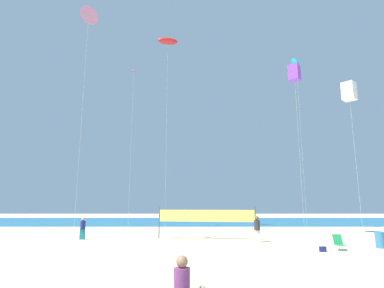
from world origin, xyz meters
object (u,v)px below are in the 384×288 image
beachgoer_navy_shirt (82,228)px  kite_pink_delta (88,16)px  volleyball_net (206,217)px  beachgoer_charcoal_shirt (257,228)px  beach_handbag (322,249)px  trash_barrel (379,240)px  kite_red_inflatable (167,41)px  kite_magenta_diamond (133,75)px  folding_beach_chair (338,242)px  kite_cyan_delta (296,63)px  kite_violet_box (294,73)px  kite_white_box (348,92)px

beachgoer_navy_shirt → kite_pink_delta: bearing=29.7°
volleyball_net → kite_pink_delta: size_ratio=0.43×
beachgoer_charcoal_shirt → kite_pink_delta: kite_pink_delta is taller
beach_handbag → beachgoer_charcoal_shirt: bearing=124.3°
beachgoer_charcoal_shirt → volleyball_net: volleyball_net is taller
trash_barrel → kite_red_inflatable: 28.76m
kite_red_inflatable → kite_magenta_diamond: bearing=177.1°
folding_beach_chair → trash_barrel: bearing=8.2°
trash_barrel → kite_magenta_diamond: kite_magenta_diamond is taller
kite_red_inflatable → kite_cyan_delta: bearing=-10.2°
kite_magenta_diamond → kite_cyan_delta: bearing=-8.6°
volleyball_net → beach_handbag: bearing=-43.8°
kite_red_inflatable → kite_cyan_delta: size_ratio=1.22×
folding_beach_chair → kite_pink_delta: bearing=164.5°
folding_beach_chair → beachgoer_charcoal_shirt: bearing=130.3°
trash_barrel → kite_cyan_delta: 20.21m
beachgoer_charcoal_shirt → kite_violet_box: (4.67, 3.81, 13.27)m
beachgoer_charcoal_shirt → beach_handbag: beachgoer_charcoal_shirt is taller
kite_cyan_delta → kite_white_box: kite_cyan_delta is taller
beachgoer_navy_shirt → kite_white_box: (19.93, -2.34, 9.97)m
trash_barrel → volleyball_net: volleyball_net is taller
kite_magenta_diamond → kite_violet_box: bearing=-24.5°
folding_beach_chair → beach_handbag: folding_beach_chair is taller
kite_violet_box → kite_cyan_delta: size_ratio=0.83×
trash_barrel → kite_violet_box: bearing=109.1°
folding_beach_chair → kite_pink_delta: (-16.39, 2.20, 16.04)m
kite_magenta_diamond → kite_cyan_delta: 18.10m
beachgoer_navy_shirt → kite_violet_box: kite_violet_box is taller
beachgoer_navy_shirt → beach_handbag: size_ratio=4.48×
folding_beach_chair → kite_white_box: 11.20m
kite_magenta_diamond → kite_white_box: size_ratio=1.55×
beachgoer_charcoal_shirt → kite_pink_delta: (-12.36, -1.40, 15.54)m
beachgoer_navy_shirt → folding_beach_chair: bearing=93.2°
trash_barrel → kite_magenta_diamond: size_ratio=0.05×
volleyball_net → kite_white_box: 14.23m
kite_pink_delta → volleyball_net: bearing=20.4°
kite_cyan_delta → kite_pink_delta: 21.33m
beachgoer_navy_shirt → kite_cyan_delta: (19.42, 6.70, 16.47)m
trash_barrel → kite_red_inflatable: bearing=136.4°
kite_cyan_delta → kite_white_box: bearing=-86.8°
folding_beach_chair → volleyball_net: 9.38m
kite_magenta_diamond → kite_pink_delta: kite_magenta_diamond is taller
kite_red_inflatable → kite_violet_box: 15.71m
beachgoer_charcoal_shirt → kite_violet_box: bearing=-126.6°
folding_beach_chair → kite_white_box: (3.05, 2.95, 10.37)m
beachgoer_navy_shirt → kite_cyan_delta: kite_cyan_delta is taller
folding_beach_chair → kite_magenta_diamond: size_ratio=0.05×
kite_red_inflatable → kite_white_box: (14.50, -11.56, -10.47)m
kite_red_inflatable → beachgoer_charcoal_shirt: bearing=-55.8°
beachgoer_navy_shirt → folding_beach_chair: beachgoer_navy_shirt is taller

